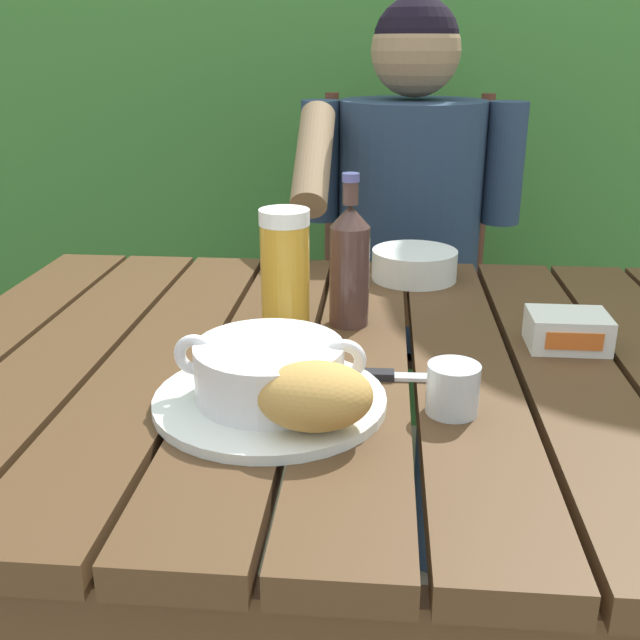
# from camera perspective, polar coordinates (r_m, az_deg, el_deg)

# --- Properties ---
(dining_table) EXTENTS (1.22, 0.91, 0.75)m
(dining_table) POSITION_cam_1_polar(r_m,az_deg,el_deg) (1.05, 3.02, -7.46)
(dining_table) COLOR #4C331C
(dining_table) RESTS_ON ground_plane
(hedge_backdrop) EXTENTS (3.46, 1.00, 2.92)m
(hedge_backdrop) POSITION_cam_1_polar(r_m,az_deg,el_deg) (2.47, 8.14, 21.75)
(hedge_backdrop) COLOR #3B7732
(hedge_backdrop) RESTS_ON ground_plane
(chair_near_diner) EXTENTS (0.43, 0.46, 1.03)m
(chair_near_diner) POSITION_cam_1_polar(r_m,az_deg,el_deg) (1.94, 6.39, 0.69)
(chair_near_diner) COLOR #532D20
(chair_near_diner) RESTS_ON ground_plane
(person_eating) EXTENTS (0.48, 0.47, 1.24)m
(person_eating) POSITION_cam_1_polar(r_m,az_deg,el_deg) (1.68, 6.73, 5.95)
(person_eating) COLOR #263951
(person_eating) RESTS_ON ground_plane
(serving_plate) EXTENTS (0.27, 0.27, 0.01)m
(serving_plate) POSITION_cam_1_polar(r_m,az_deg,el_deg) (0.87, -3.86, -6.17)
(serving_plate) COLOR white
(serving_plate) RESTS_ON dining_table
(soup_bowl) EXTENTS (0.22, 0.17, 0.07)m
(soup_bowl) POSITION_cam_1_polar(r_m,az_deg,el_deg) (0.85, -3.93, -3.78)
(soup_bowl) COLOR white
(soup_bowl) RESTS_ON serving_plate
(bread_roll) EXTENTS (0.13, 0.10, 0.07)m
(bread_roll) POSITION_cam_1_polar(r_m,az_deg,el_deg) (0.78, -0.38, -5.88)
(bread_roll) COLOR #C29045
(bread_roll) RESTS_ON serving_plate
(beer_glass) EXTENTS (0.07, 0.07, 0.18)m
(beer_glass) POSITION_cam_1_polar(r_m,az_deg,el_deg) (1.05, -2.70, 3.69)
(beer_glass) COLOR gold
(beer_glass) RESTS_ON dining_table
(beer_bottle) EXTENTS (0.06, 0.06, 0.23)m
(beer_bottle) POSITION_cam_1_polar(r_m,az_deg,el_deg) (1.09, 2.30, 4.41)
(beer_bottle) COLOR #472E28
(beer_bottle) RESTS_ON dining_table
(water_glass_small) EXTENTS (0.06, 0.06, 0.06)m
(water_glass_small) POSITION_cam_1_polar(r_m,az_deg,el_deg) (0.85, 10.21, -5.24)
(water_glass_small) COLOR silver
(water_glass_small) RESTS_ON dining_table
(butter_tub) EXTENTS (0.11, 0.08, 0.05)m
(butter_tub) POSITION_cam_1_polar(r_m,az_deg,el_deg) (1.08, 18.55, -0.76)
(butter_tub) COLOR white
(butter_tub) RESTS_ON dining_table
(table_knife) EXTENTS (0.16, 0.02, 0.01)m
(table_knife) POSITION_cam_1_polar(r_m,az_deg,el_deg) (0.94, 5.57, -4.31)
(table_knife) COLOR silver
(table_knife) RESTS_ON dining_table
(diner_bowl) EXTENTS (0.15, 0.15, 0.05)m
(diner_bowl) POSITION_cam_1_polar(r_m,az_deg,el_deg) (1.33, 7.29, 4.27)
(diner_bowl) COLOR white
(diner_bowl) RESTS_ON dining_table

